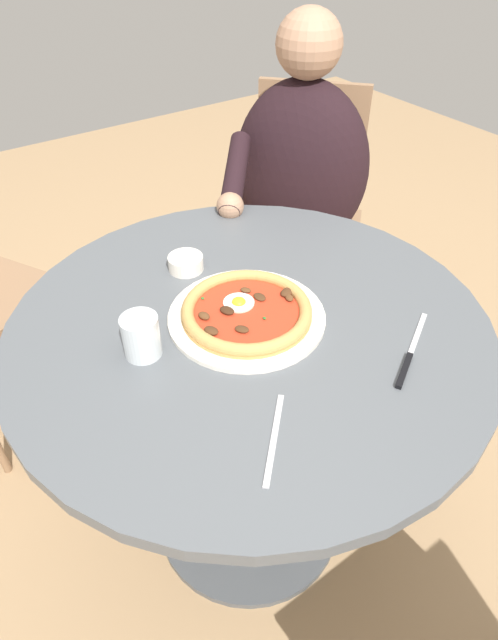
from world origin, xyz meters
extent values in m
cube|color=tan|center=(0.00, 0.00, -0.01)|extent=(6.00, 6.00, 0.02)
cylinder|color=#565B60|center=(0.00, 0.00, 0.70)|extent=(0.95, 0.95, 0.03)
cylinder|color=#4E5257|center=(0.00, 0.00, 0.36)|extent=(0.10, 0.10, 0.67)
cylinder|color=#4E5257|center=(0.00, 0.00, 0.01)|extent=(0.49, 0.49, 0.02)
cylinder|color=white|center=(-0.01, 0.00, 0.72)|extent=(0.31, 0.31, 0.01)
cylinder|color=tan|center=(-0.01, 0.00, 0.73)|extent=(0.25, 0.25, 0.01)
torus|color=tan|center=(-0.01, 0.00, 0.74)|extent=(0.25, 0.25, 0.02)
cylinder|color=red|center=(-0.01, 0.00, 0.74)|extent=(0.24, 0.24, 0.00)
cylinder|color=white|center=(-0.03, 0.00, 0.74)|extent=(0.06, 0.06, 0.00)
ellipsoid|color=yellow|center=(-0.03, 0.00, 0.74)|extent=(0.03, 0.03, 0.02)
ellipsoid|color=#4C2D19|center=(0.01, -0.09, 0.74)|extent=(0.03, 0.03, 0.01)
ellipsoid|color=#3D2314|center=(-0.02, -0.03, 0.74)|extent=(0.04, 0.03, 0.01)
ellipsoid|color=#4C2D19|center=(-0.03, 0.04, 0.74)|extent=(0.03, 0.02, 0.01)
ellipsoid|color=brown|center=(-0.04, -0.08, 0.74)|extent=(0.03, 0.02, 0.01)
ellipsoid|color=#4C2D19|center=(0.04, -0.04, 0.74)|extent=(0.03, 0.03, 0.01)
ellipsoid|color=#4C2D19|center=(-0.01, 0.10, 0.74)|extent=(0.03, 0.04, 0.01)
ellipsoid|color=brown|center=(0.01, 0.09, 0.74)|extent=(0.03, 0.02, 0.01)
ellipsoid|color=brown|center=(-0.06, 0.03, 0.74)|extent=(0.03, 0.02, 0.01)
ellipsoid|color=#2D6B28|center=(-0.09, -0.05, 0.74)|extent=(0.01, 0.01, 0.00)
ellipsoid|color=#2D6B28|center=(0.09, 0.05, 0.74)|extent=(0.01, 0.01, 0.00)
ellipsoid|color=#2D6B28|center=(0.03, 0.01, 0.74)|extent=(0.01, 0.01, 0.00)
cylinder|color=silver|center=(-0.03, -0.21, 0.76)|extent=(0.07, 0.07, 0.08)
cylinder|color=silver|center=(-0.03, -0.21, 0.74)|extent=(0.06, 0.06, 0.04)
cube|color=silver|center=(0.22, 0.24, 0.72)|extent=(0.07, 0.12, 0.00)
cube|color=black|center=(0.27, 0.14, 0.72)|extent=(0.05, 0.08, 0.01)
cylinder|color=white|center=(-0.22, -0.01, 0.73)|extent=(0.08, 0.08, 0.03)
cylinder|color=olive|center=(-0.22, -0.01, 0.74)|extent=(0.06, 0.06, 0.01)
cube|color=#BCBCC1|center=(0.26, -0.13, 0.72)|extent=(0.14, 0.13, 0.00)
cube|color=#282833|center=(-0.49, 0.53, 0.23)|extent=(0.44, 0.44, 0.45)
ellipsoid|color=black|center=(-0.49, 0.53, 0.71)|extent=(0.44, 0.43, 0.52)
sphere|color=tan|center=(-0.49, 0.53, 1.05)|extent=(0.17, 0.17, 0.17)
cylinder|color=black|center=(-0.46, 0.27, 0.78)|extent=(0.23, 0.22, 0.15)
sphere|color=tan|center=(-0.38, 0.21, 0.74)|extent=(0.07, 0.07, 0.07)
cube|color=#957050|center=(-0.52, 0.56, 0.46)|extent=(0.55, 0.55, 0.02)
cube|color=#957050|center=(-0.65, 0.70, 0.68)|extent=(0.27, 0.26, 0.42)
cylinder|color=#8E6B4C|center=(-0.53, 0.32, 0.23)|extent=(0.02, 0.02, 0.45)
cylinder|color=#8E6B4C|center=(-0.28, 0.56, 0.23)|extent=(0.02, 0.02, 0.45)
cylinder|color=#8E6B4C|center=(-0.77, 0.57, 0.23)|extent=(0.02, 0.02, 0.45)
cylinder|color=#8E6B4C|center=(-0.52, 0.81, 0.23)|extent=(0.02, 0.02, 0.45)
cylinder|color=#8E6B4C|center=(-0.72, -0.19, 0.22)|extent=(0.02, 0.02, 0.45)
camera|label=1|loc=(0.67, -0.46, 1.40)|focal=30.48mm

